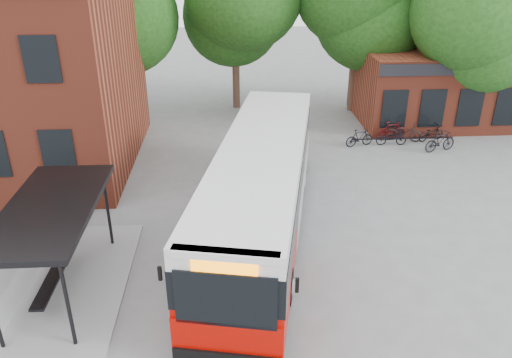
{
  "coord_description": "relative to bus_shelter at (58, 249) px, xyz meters",
  "views": [
    {
      "loc": [
        0.41,
        -13.28,
        9.35
      ],
      "look_at": [
        1.33,
        2.16,
        2.0
      ],
      "focal_mm": 35.0,
      "sensor_mm": 36.0,
      "label": 1
    }
  ],
  "objects": [
    {
      "name": "ground",
      "position": [
        4.5,
        1.0,
        -1.45
      ],
      "size": [
        100.0,
        100.0,
        0.0
      ],
      "primitive_type": "plane",
      "color": "slate"
    },
    {
      "name": "shop_row",
      "position": [
        19.5,
        15.0,
        0.55
      ],
      "size": [
        14.0,
        6.2,
        4.0
      ],
      "primitive_type": null,
      "color": "maroon",
      "rests_on": "ground"
    },
    {
      "name": "bus_shelter",
      "position": [
        0.0,
        0.0,
        0.0
      ],
      "size": [
        3.6,
        7.0,
        2.9
      ],
      "primitive_type": null,
      "color": "black",
      "rests_on": "ground"
    },
    {
      "name": "bike_rail",
      "position": [
        13.78,
        11.0,
        -1.26
      ],
      "size": [
        5.2,
        0.1,
        0.38
      ],
      "primitive_type": null,
      "color": "black",
      "rests_on": "ground"
    },
    {
      "name": "tree_0",
      "position": [
        -1.5,
        17.0,
        4.05
      ],
      "size": [
        7.92,
        7.92,
        11.0
      ],
      "primitive_type": null,
      "color": "#174211",
      "rests_on": "ground"
    },
    {
      "name": "tree_1",
      "position": [
        5.5,
        18.0,
        3.75
      ],
      "size": [
        7.92,
        7.92,
        10.4
      ],
      "primitive_type": null,
      "color": "#174211",
      "rests_on": "ground"
    },
    {
      "name": "tree_2",
      "position": [
        12.5,
        17.0,
        4.05
      ],
      "size": [
        7.92,
        7.92,
        11.0
      ],
      "primitive_type": null,
      "color": "#174211",
      "rests_on": "ground"
    },
    {
      "name": "tree_3",
      "position": [
        17.5,
        13.0,
        3.19
      ],
      "size": [
        7.04,
        7.04,
        9.28
      ],
      "primitive_type": null,
      "color": "#174211",
      "rests_on": "ground"
    },
    {
      "name": "city_bus",
      "position": [
        6.02,
        3.0,
        0.21
      ],
      "size": [
        5.29,
        13.39,
        3.33
      ],
      "primitive_type": null,
      "rotation": [
        0.0,
        0.0,
        -0.2
      ],
      "color": "#AF0701",
      "rests_on": "ground"
    },
    {
      "name": "bicycle_1",
      "position": [
        11.53,
        10.94,
        -0.99
      ],
      "size": [
        1.57,
        0.83,
        0.91
      ],
      "primitive_type": "imported",
      "rotation": [
        0.0,
        0.0,
        1.85
      ],
      "color": "black",
      "rests_on": "ground"
    },
    {
      "name": "bicycle_2",
      "position": [
        13.19,
        11.0,
        -1.04
      ],
      "size": [
        1.56,
        0.6,
        0.81
      ],
      "primitive_type": "imported",
      "rotation": [
        0.0,
        0.0,
        1.53
      ],
      "color": "black",
      "rests_on": "ground"
    },
    {
      "name": "bicycle_3",
      "position": [
        13.42,
        11.8,
        -0.96
      ],
      "size": [
        1.7,
        0.76,
        0.99
      ],
      "primitive_type": "imported",
      "rotation": [
        0.0,
        0.0,
        1.75
      ],
      "color": "#4C0F0F",
      "rests_on": "ground"
    },
    {
      "name": "bicycle_4",
      "position": [
        14.01,
        11.56,
        -0.98
      ],
      "size": [
        1.9,
        1.15,
        0.94
      ],
      "primitive_type": "imported",
      "rotation": [
        0.0,
        0.0,
        1.25
      ],
      "color": "black",
      "rests_on": "ground"
    },
    {
      "name": "bicycle_6",
      "position": [
        15.46,
        11.54,
        -1.04
      ],
      "size": [
        1.67,
        1.08,
        0.83
      ],
      "primitive_type": "imported",
      "rotation": [
        0.0,
        0.0,
        1.94
      ],
      "color": "black",
      "rests_on": "ground"
    },
    {
      "name": "bicycle_7",
      "position": [
        15.32,
        10.03,
        -0.93
      ],
      "size": [
        1.79,
        0.96,
        1.03
      ],
      "primitive_type": "imported",
      "rotation": [
        0.0,
        0.0,
        1.86
      ],
      "color": "black",
      "rests_on": "ground"
    }
  ]
}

